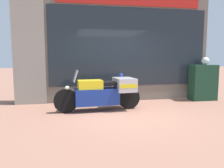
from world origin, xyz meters
TOP-DOWN VIEW (x-y plane):
  - ground_plane at (0.00, 0.00)m, footprint 60.00×60.00m
  - shop_building at (-0.45, 2.00)m, footprint 6.70×0.55m
  - window_display at (0.42, 2.03)m, footprint 5.26×0.30m
  - paramedic_motorcycle at (-0.63, 0.54)m, footprint 2.47×0.83m
  - utility_cabinet at (3.05, 1.44)m, footprint 0.90×0.46m
  - white_helmet at (3.14, 1.50)m, footprint 0.27×0.27m

SIDE VIEW (x-z plane):
  - ground_plane at x=0.00m, z-range 0.00..0.00m
  - window_display at x=0.42m, z-range -0.56..1.54m
  - paramedic_motorcycle at x=-0.63m, z-range -0.05..1.13m
  - utility_cabinet at x=3.05m, z-range 0.00..1.25m
  - white_helmet at x=3.14m, z-range 1.25..1.52m
  - shop_building at x=-0.45m, z-range 0.01..3.64m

